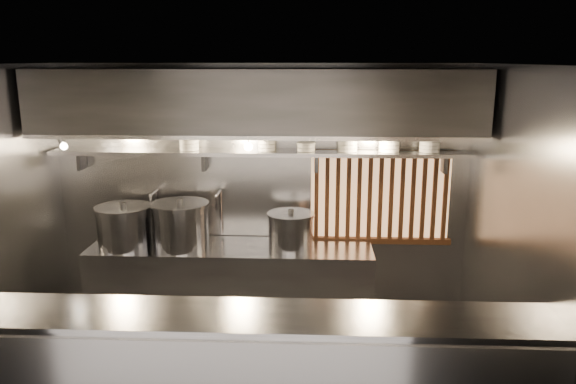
# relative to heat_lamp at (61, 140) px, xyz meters

# --- Properties ---
(floor) EXTENTS (4.50, 4.50, 0.00)m
(floor) POSITION_rel_heat_lamp_xyz_m (1.90, -0.85, -2.07)
(floor) COLOR black
(floor) RESTS_ON ground
(ceiling) EXTENTS (4.50, 4.50, 0.00)m
(ceiling) POSITION_rel_heat_lamp_xyz_m (1.90, -0.85, 0.73)
(ceiling) COLOR black
(ceiling) RESTS_ON wall_back
(wall_back) EXTENTS (4.50, 0.00, 4.50)m
(wall_back) POSITION_rel_heat_lamp_xyz_m (1.90, 0.65, -0.67)
(wall_back) COLOR gray
(wall_back) RESTS_ON floor
(wall_right) EXTENTS (0.00, 3.00, 3.00)m
(wall_right) POSITION_rel_heat_lamp_xyz_m (4.15, -0.85, -0.67)
(wall_right) COLOR gray
(wall_right) RESTS_ON floor
(cooking_bench) EXTENTS (3.00, 0.70, 0.90)m
(cooking_bench) POSITION_rel_heat_lamp_xyz_m (1.60, 0.28, -1.62)
(cooking_bench) COLOR #98989D
(cooking_bench) RESTS_ON floor
(bowl_shelf) EXTENTS (4.40, 0.34, 0.04)m
(bowl_shelf) POSITION_rel_heat_lamp_xyz_m (1.90, 0.47, -0.19)
(bowl_shelf) COLOR #98989D
(bowl_shelf) RESTS_ON wall_back
(exhaust_hood) EXTENTS (4.40, 0.81, 0.65)m
(exhaust_hood) POSITION_rel_heat_lamp_xyz_m (1.90, 0.25, 0.36)
(exhaust_hood) COLOR #2D2D30
(exhaust_hood) RESTS_ON ceiling
(wood_screen) EXTENTS (1.56, 0.09, 1.04)m
(wood_screen) POSITION_rel_heat_lamp_xyz_m (3.20, 0.60, -0.69)
(wood_screen) COLOR #E8A668
(wood_screen) RESTS_ON wall_back
(faucet_left) EXTENTS (0.04, 0.30, 0.50)m
(faucet_left) POSITION_rel_heat_lamp_xyz_m (0.75, 0.52, -0.76)
(faucet_left) COLOR silver
(faucet_left) RESTS_ON wall_back
(faucet_right) EXTENTS (0.04, 0.30, 0.50)m
(faucet_right) POSITION_rel_heat_lamp_xyz_m (1.45, 0.52, -0.76)
(faucet_right) COLOR silver
(faucet_right) RESTS_ON wall_back
(heat_lamp) EXTENTS (0.25, 0.35, 0.20)m
(heat_lamp) POSITION_rel_heat_lamp_xyz_m (0.00, 0.00, 0.00)
(heat_lamp) COLOR #98989D
(heat_lamp) RESTS_ON exhaust_hood
(pendant_bulb) EXTENTS (0.09, 0.09, 0.19)m
(pendant_bulb) POSITION_rel_heat_lamp_xyz_m (1.80, 0.35, -0.11)
(pendant_bulb) COLOR #2D2D30
(pendant_bulb) RESTS_ON exhaust_hood
(stock_pot_left) EXTENTS (0.71, 0.71, 0.52)m
(stock_pot_left) POSITION_rel_heat_lamp_xyz_m (1.09, 0.24, -0.92)
(stock_pot_left) COLOR #98989D
(stock_pot_left) RESTS_ON cooking_bench
(stock_pot_mid) EXTENTS (0.78, 0.78, 0.48)m
(stock_pot_mid) POSITION_rel_heat_lamp_xyz_m (0.48, 0.23, -0.94)
(stock_pot_mid) COLOR #98989D
(stock_pot_mid) RESTS_ON cooking_bench
(stock_pot_right) EXTENTS (0.66, 0.66, 0.42)m
(stock_pot_right) POSITION_rel_heat_lamp_xyz_m (2.24, 0.26, -0.97)
(stock_pot_right) COLOR #98989D
(stock_pot_right) RESTS_ON cooking_bench
(bowl_stack_0) EXTENTS (0.22, 0.22, 0.13)m
(bowl_stack_0) POSITION_rel_heat_lamp_xyz_m (1.16, 0.47, -0.10)
(bowl_stack_0) COLOR white
(bowl_stack_0) RESTS_ON bowl_shelf
(bowl_stack_1) EXTENTS (0.20, 0.20, 0.13)m
(bowl_stack_1) POSITION_rel_heat_lamp_xyz_m (1.98, 0.47, -0.10)
(bowl_stack_1) COLOR white
(bowl_stack_1) RESTS_ON bowl_shelf
(bowl_stack_2) EXTENTS (0.20, 0.20, 0.09)m
(bowl_stack_2) POSITION_rel_heat_lamp_xyz_m (2.39, 0.47, -0.12)
(bowl_stack_2) COLOR white
(bowl_stack_2) RESTS_ON bowl_shelf
(bowl_stack_3) EXTENTS (0.22, 0.22, 0.17)m
(bowl_stack_3) POSITION_rel_heat_lamp_xyz_m (2.82, 0.47, -0.08)
(bowl_stack_3) COLOR white
(bowl_stack_3) RESTS_ON bowl_shelf
(bowl_stack_4) EXTENTS (0.23, 0.23, 0.17)m
(bowl_stack_4) POSITION_rel_heat_lamp_xyz_m (3.25, 0.47, -0.08)
(bowl_stack_4) COLOR white
(bowl_stack_4) RESTS_ON bowl_shelf
(bowl_stack_5) EXTENTS (0.23, 0.23, 0.13)m
(bowl_stack_5) POSITION_rel_heat_lamp_xyz_m (3.67, 0.47, -0.10)
(bowl_stack_5) COLOR white
(bowl_stack_5) RESTS_ON bowl_shelf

